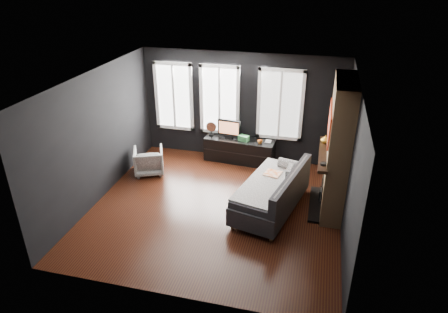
% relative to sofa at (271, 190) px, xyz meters
% --- Properties ---
extents(floor, '(5.00, 5.00, 0.00)m').
position_rel_sofa_xyz_m(floor, '(-1.10, -0.23, -0.46)').
color(floor, black).
rests_on(floor, ground).
extents(ceiling, '(5.00, 5.00, 0.00)m').
position_rel_sofa_xyz_m(ceiling, '(-1.10, -0.23, 2.24)').
color(ceiling, white).
rests_on(ceiling, ground).
extents(wall_back, '(5.00, 0.02, 2.70)m').
position_rel_sofa_xyz_m(wall_back, '(-1.10, 2.27, 0.89)').
color(wall_back, black).
rests_on(wall_back, ground).
extents(wall_left, '(0.02, 5.00, 2.70)m').
position_rel_sofa_xyz_m(wall_left, '(-3.60, -0.23, 0.89)').
color(wall_left, black).
rests_on(wall_left, ground).
extents(wall_right, '(0.02, 5.00, 2.70)m').
position_rel_sofa_xyz_m(wall_right, '(1.40, -0.23, 0.89)').
color(wall_right, black).
rests_on(wall_right, ground).
extents(windows, '(4.00, 0.16, 1.76)m').
position_rel_sofa_xyz_m(windows, '(-1.55, 2.23, 1.92)').
color(windows, white).
rests_on(windows, wall_back).
extents(fireplace, '(0.70, 1.62, 2.70)m').
position_rel_sofa_xyz_m(fireplace, '(1.20, 0.37, 0.89)').
color(fireplace, '#93724C').
rests_on(fireplace, floor).
extents(sofa, '(1.54, 2.33, 0.92)m').
position_rel_sofa_xyz_m(sofa, '(0.00, 0.00, 0.00)').
color(sofa, '#272729').
rests_on(sofa, floor).
extents(stripe_pillow, '(0.13, 0.40, 0.40)m').
position_rel_sofa_xyz_m(stripe_pillow, '(0.31, 0.29, 0.20)').
color(stripe_pillow, gray).
rests_on(stripe_pillow, sofa).
extents(armchair, '(0.86, 0.84, 0.69)m').
position_rel_sofa_xyz_m(armchair, '(-3.05, 0.87, -0.11)').
color(armchair, white).
rests_on(armchair, floor).
extents(media_console, '(1.79, 0.69, 0.60)m').
position_rel_sofa_xyz_m(media_console, '(-1.08, 2.01, -0.16)').
color(media_console, black).
rests_on(media_console, floor).
extents(monitor, '(0.60, 0.18, 0.52)m').
position_rel_sofa_xyz_m(monitor, '(-1.36, 2.05, 0.41)').
color(monitor, black).
rests_on(monitor, media_console).
extents(desk_fan, '(0.27, 0.27, 0.37)m').
position_rel_sofa_xyz_m(desk_fan, '(-1.83, 2.09, 0.33)').
color(desk_fan, gray).
rests_on(desk_fan, media_console).
extents(mug, '(0.13, 0.12, 0.11)m').
position_rel_sofa_xyz_m(mug, '(-0.55, 1.88, 0.20)').
color(mug, orange).
rests_on(mug, media_console).
extents(book, '(0.15, 0.03, 0.20)m').
position_rel_sofa_xyz_m(book, '(-0.44, 2.03, 0.24)').
color(book, '#C3B897').
rests_on(book, media_console).
extents(storage_box, '(0.28, 0.22, 0.13)m').
position_rel_sofa_xyz_m(storage_box, '(-0.96, 1.95, 0.21)').
color(storage_box, '#32773D').
rests_on(storage_box, media_console).
extents(mantel_vase, '(0.22, 0.22, 0.17)m').
position_rel_sofa_xyz_m(mantel_vase, '(0.95, 0.82, 0.86)').
color(mantel_vase, orange).
rests_on(mantel_vase, fireplace).
extents(mantel_clock, '(0.16, 0.16, 0.04)m').
position_rel_sofa_xyz_m(mantel_clock, '(0.95, -0.18, 0.79)').
color(mantel_clock, black).
rests_on(mantel_clock, fireplace).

